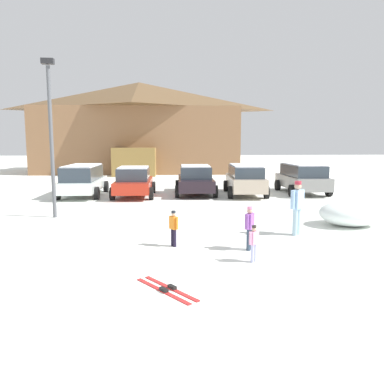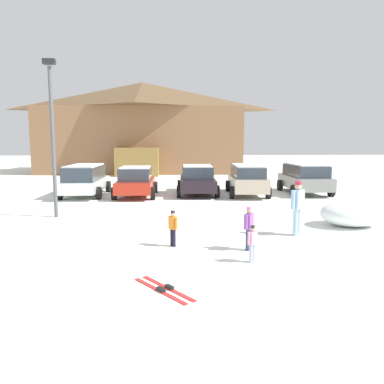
% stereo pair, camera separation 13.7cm
% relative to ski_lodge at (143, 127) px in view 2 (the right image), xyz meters
% --- Properties ---
extents(ground, '(160.00, 160.00, 0.00)m').
position_rel_ski_lodge_xyz_m(ground, '(3.31, -32.52, -4.40)').
color(ground, white).
extents(ski_lodge, '(19.41, 12.34, 8.69)m').
position_rel_ski_lodge_xyz_m(ski_lodge, '(0.00, 0.00, 0.00)').
color(ski_lodge, brown).
rests_on(ski_lodge, ground).
extents(parked_white_suv, '(2.18, 4.74, 1.66)m').
position_rel_ski_lodge_xyz_m(parked_white_suv, '(-2.01, -17.65, -3.51)').
color(parked_white_suv, white).
rests_on(parked_white_suv, ground).
extents(parked_red_sedan, '(2.20, 4.31, 1.58)m').
position_rel_ski_lodge_xyz_m(parked_red_sedan, '(0.72, -18.08, -3.60)').
color(parked_red_sedan, '#B42918').
rests_on(parked_red_sedan, ground).
extents(parked_black_sedan, '(2.35, 4.69, 1.60)m').
position_rel_ski_lodge_xyz_m(parked_black_sedan, '(4.02, -17.47, -3.59)').
color(parked_black_sedan, black).
rests_on(parked_black_sedan, ground).
extents(parked_beige_suv, '(2.35, 4.74, 1.64)m').
position_rel_ski_lodge_xyz_m(parked_beige_suv, '(6.70, -17.93, -3.51)').
color(parked_beige_suv, '#BAA790').
rests_on(parked_beige_suv, ground).
extents(parked_grey_wagon, '(2.30, 4.29, 1.66)m').
position_rel_ski_lodge_xyz_m(parked_grey_wagon, '(10.03, -17.61, -3.50)').
color(parked_grey_wagon, gray).
rests_on(parked_grey_wagon, ground).
extents(skier_child_in_orange_jacket, '(0.25, 0.32, 0.99)m').
position_rel_ski_lodge_xyz_m(skier_child_in_orange_jacket, '(2.52, -27.92, -3.84)').
color(skier_child_in_orange_jacket, black).
rests_on(skier_child_in_orange_jacket, ground).
extents(skier_child_in_pink_snowsuit, '(0.27, 0.23, 0.89)m').
position_rel_ski_lodge_xyz_m(skier_child_in_pink_snowsuit, '(4.37, -29.44, -3.90)').
color(skier_child_in_pink_snowsuit, '#A4A8D6').
rests_on(skier_child_in_pink_snowsuit, ground).
extents(skier_child_in_purple_jacket, '(0.29, 0.37, 1.16)m').
position_rel_ski_lodge_xyz_m(skier_child_in_purple_jacket, '(4.50, -28.42, -3.74)').
color(skier_child_in_purple_jacket, '#304052').
rests_on(skier_child_in_purple_jacket, ground).
extents(skier_adult_in_blue_parka, '(0.50, 0.44, 1.67)m').
position_rel_ski_lodge_xyz_m(skier_adult_in_blue_parka, '(6.32, -26.94, -3.46)').
color(skier_adult_in_blue_parka, '#9BBBCD').
rests_on(skier_adult_in_blue_parka, ground).
extents(pair_of_skis, '(1.20, 1.49, 0.08)m').
position_rel_ski_lodge_xyz_m(pair_of_skis, '(2.29, -30.99, -4.38)').
color(pair_of_skis, red).
rests_on(pair_of_skis, ground).
extents(lamp_post, '(0.44, 0.24, 5.84)m').
position_rel_ski_lodge_xyz_m(lamp_post, '(-1.87, -23.52, -1.13)').
color(lamp_post, '#515459').
rests_on(lamp_post, ground).
extents(plowed_snow_pile, '(2.10, 1.68, 0.86)m').
position_rel_ski_lodge_xyz_m(plowed_snow_pile, '(8.61, -25.81, -3.97)').
color(plowed_snow_pile, white).
rests_on(plowed_snow_pile, ground).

